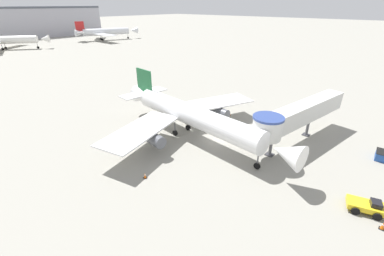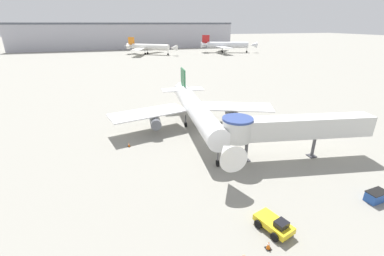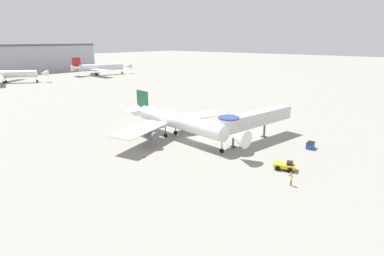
% 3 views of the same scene
% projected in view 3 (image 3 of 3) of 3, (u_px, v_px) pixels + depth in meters
% --- Properties ---
extents(ground_plane, '(800.00, 800.00, 0.00)m').
position_uv_depth(ground_plane, '(196.00, 140.00, 64.34)').
color(ground_plane, gray).
extents(main_airplane, '(30.49, 33.07, 9.02)m').
position_uv_depth(main_airplane, '(177.00, 121.00, 64.12)').
color(main_airplane, white).
rests_on(main_airplane, ground_plane).
extents(jet_bridge, '(21.05, 6.60, 6.42)m').
position_uv_depth(jet_bridge, '(252.00, 119.00, 62.12)').
color(jet_bridge, silver).
rests_on(jet_bridge, ground_plane).
extents(pushback_tug_yellow, '(2.88, 3.88, 1.52)m').
position_uv_depth(pushback_tug_yellow, '(285.00, 165.00, 49.28)').
color(pushback_tug_yellow, yellow).
rests_on(pushback_tug_yellow, ground_plane).
extents(service_container_blue, '(2.37, 1.50, 1.21)m').
position_uv_depth(service_container_blue, '(310.00, 145.00, 59.07)').
color(service_container_blue, '#234C9E').
rests_on(service_container_blue, ground_plane).
extents(traffic_cone_apron_front, '(0.50, 0.50, 0.82)m').
position_uv_depth(traffic_cone_apron_front, '(291.00, 173.00, 47.09)').
color(traffic_cone_apron_front, black).
rests_on(traffic_cone_apron_front, ground_plane).
extents(traffic_cone_starboard_wing, '(0.42, 0.42, 0.70)m').
position_uv_depth(traffic_cone_starboard_wing, '(209.00, 125.00, 73.82)').
color(traffic_cone_starboard_wing, black).
rests_on(traffic_cone_starboard_wing, ground_plane).
extents(traffic_cone_port_wing, '(0.45, 0.45, 0.74)m').
position_uv_depth(traffic_cone_port_wing, '(144.00, 156.00, 54.52)').
color(traffic_cone_port_wing, black).
rests_on(traffic_cone_port_wing, ground_plane).
extents(ground_crew_marshaller, '(0.39, 0.37, 1.79)m').
position_uv_depth(ground_crew_marshaller, '(291.00, 179.00, 43.77)').
color(ground_crew_marshaller, '#1E2338').
rests_on(ground_crew_marshaller, ground_plane).
extents(background_jet_orange_tail, '(30.27, 29.79, 9.86)m').
position_uv_depth(background_jet_orange_tail, '(9.00, 74.00, 148.04)').
color(background_jet_orange_tail, white).
rests_on(background_jet_orange_tail, ground_plane).
extents(background_jet_red_tail, '(35.88, 34.04, 10.75)m').
position_uv_depth(background_jet_red_tail, '(100.00, 67.00, 182.10)').
color(background_jet_red_tail, silver).
rests_on(background_jet_red_tail, ground_plane).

